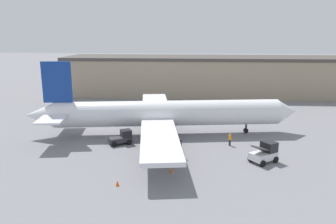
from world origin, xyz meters
TOP-DOWN VIEW (x-y plane):
  - ground_plane at (0.00, 0.00)m, footprint 400.00×400.00m
  - terminal_building at (13.45, 33.17)m, footprint 80.13×14.15m
  - airplane at (-0.95, -0.13)m, footprint 39.15×35.42m
  - ground_crew_worker at (8.45, -4.31)m, footprint 0.36×0.36m
  - baggage_tug at (-5.78, -4.70)m, footprint 3.25×2.81m
  - belt_loader_truck at (11.82, -9.63)m, footprint 3.53×3.36m
  - pushback_tug at (0.92, -8.94)m, footprint 3.25×3.22m
  - safety_cone_near at (-3.67, -16.93)m, footprint 0.36×0.36m
  - safety_cone_far at (1.35, -13.39)m, footprint 0.36×0.36m

SIDE VIEW (x-z plane):
  - ground_plane at x=0.00m, z-range 0.00..0.00m
  - safety_cone_near at x=-3.67m, z-range 0.00..0.55m
  - safety_cone_far at x=1.35m, z-range 0.00..0.55m
  - baggage_tug at x=-5.78m, z-range -0.07..1.81m
  - ground_crew_worker at x=8.45m, z-range 0.05..1.70m
  - pushback_tug at x=0.92m, z-range -0.11..2.04m
  - belt_loader_truck at x=11.82m, z-range -0.06..2.23m
  - airplane at x=-0.95m, z-range -2.25..8.42m
  - terminal_building at x=13.45m, z-range 0.01..9.06m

